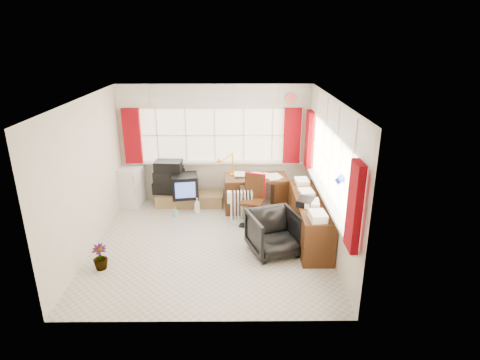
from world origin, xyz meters
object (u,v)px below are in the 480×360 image
Objects in this scene: credenza at (309,218)px; crt_tv at (185,186)px; office_chair at (274,233)px; mini_fridge at (130,186)px; desk at (256,192)px; task_chair at (254,198)px; desk_lamp at (233,160)px; tv_bench at (190,199)px; radiator at (241,210)px.

crt_tv is at bearing 150.14° from credenza.
mini_fridge reaches higher than office_chair.
desk is at bearing 78.85° from office_chair.
desk is at bearing -4.93° from crt_tv.
crt_tv is (-1.39, 0.69, -0.03)m from task_chair.
desk_lamp is 0.33× the size of tv_bench.
desk reaches higher than office_chair.
credenza reaches higher than desk.
mini_fridge is (-2.64, 0.31, 0.00)m from desk.
task_chair is 0.34m from radiator.
desk_lamp is 0.48× the size of task_chair.
desk is at bearing 125.88° from credenza.
office_chair is (0.22, -1.71, -0.05)m from desk.
desk_lamp is at bearing 0.01° from crt_tv.
task_chair reaches higher than tv_bench.
radiator is at bearing -117.77° from desk.
task_chair is 0.48× the size of credenza.
office_chair is at bearing -69.25° from desk_lamp.
tv_bench is at bearing 146.85° from task_chair.
desk reaches higher than crt_tv.
mini_fridge is (-2.87, 2.03, 0.05)m from office_chair.
office_chair is 0.82m from credenza.
crt_tv is (-0.99, -0.00, -0.57)m from desk_lamp.
desk_lamp is 2.27m from mini_fridge.
radiator is 0.46× the size of tv_bench.
crt_tv is 0.72× the size of mini_fridge.
office_chair is at bearing -82.58° from desk.
radiator is 1.38m from crt_tv.
crt_tv reaches higher than radiator.
desk is at bearing -14.94° from desk_lamp.
desk_lamp is at bearing -10.55° from tv_bench.
desk_lamp reaches higher than office_chair.
desk is 2.19× the size of crt_tv.
desk_lamp reaches higher than credenza.
mini_fridge is at bearing 126.20° from office_chair.
mini_fridge reaches higher than radiator.
credenza reaches higher than tv_bench.
credenza is (0.96, -0.66, -0.12)m from task_chair.
credenza is at bearing -23.48° from mini_fridge.
radiator is 0.78× the size of mini_fridge.
desk_lamp is 1.08m from radiator.
desk is 0.65× the size of credenza.
credenza is (0.88, -1.22, -0.02)m from desk.
desk_lamp is 2.09m from office_chair.
radiator is at bearing 96.36° from office_chair.
credenza is at bearing -33.70° from tv_bench.
task_chair is 0.69× the size of tv_bench.
desk_lamp is 0.23× the size of credenza.
radiator is (0.17, -0.71, -0.79)m from desk_lamp.
tv_bench is at bearing 146.30° from credenza.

